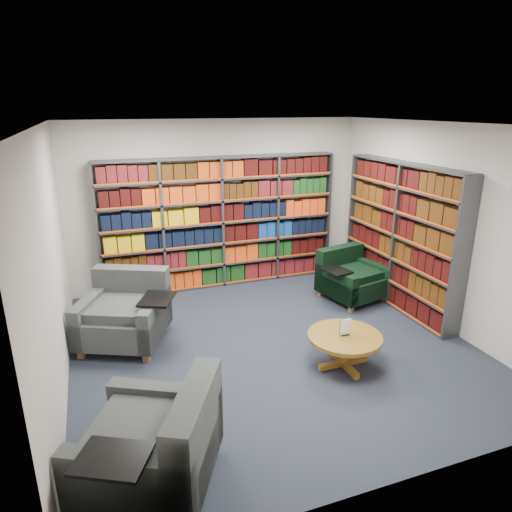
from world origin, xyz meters
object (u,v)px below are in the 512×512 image
object	(u,v)px
chair_teal_front	(160,448)
chair_teal_left	(126,314)
coffee_table	(344,341)
chair_green_right	(349,278)

from	to	relation	value
chair_teal_front	chair_teal_left	bearing A→B (deg)	90.88
chair_teal_left	coffee_table	world-z (taller)	chair_teal_left
chair_teal_front	coffee_table	xyz separation A→B (m)	(2.34, 1.09, -0.04)
chair_teal_left	coffee_table	xyz separation A→B (m)	(2.38, -1.57, -0.04)
chair_green_right	coffee_table	distance (m)	2.15
coffee_table	chair_teal_left	bearing A→B (deg)	146.62
chair_teal_left	chair_teal_front	distance (m)	2.66
chair_green_right	coffee_table	size ratio (longest dim) A/B	1.28
chair_teal_left	coffee_table	size ratio (longest dim) A/B	1.55
chair_teal_left	coffee_table	bearing A→B (deg)	-33.38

